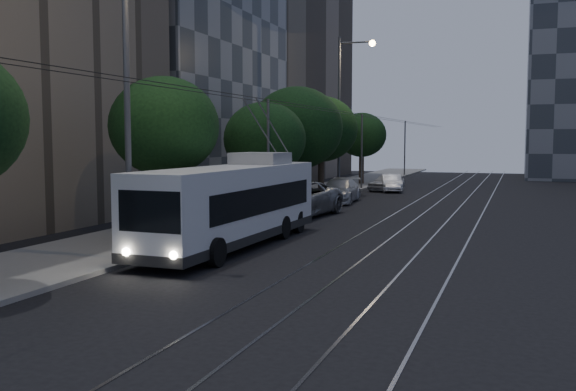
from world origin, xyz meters
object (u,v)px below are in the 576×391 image
(car_white_b, at_px, (340,191))
(streetlamp_far, at_px, (345,101))
(car_white_a, at_px, (315,199))
(trolleybus, at_px, (233,204))
(car_white_c, at_px, (391,183))
(car_white_d, at_px, (386,182))
(pickup_silver, at_px, (296,199))
(streetlamp_near, at_px, (138,56))

(car_white_b, height_order, streetlamp_far, streetlamp_far)
(car_white_a, relative_size, streetlamp_far, 0.32)
(trolleybus, distance_m, car_white_a, 12.85)
(car_white_c, height_order, streetlamp_far, streetlamp_far)
(trolleybus, bearing_deg, car_white_b, 93.59)
(car_white_d, bearing_deg, pickup_silver, -76.69)
(car_white_b, bearing_deg, car_white_c, 77.04)
(trolleybus, distance_m, car_white_c, 27.19)
(car_white_c, xyz_separation_m, streetlamp_far, (-2.66, -3.96, 6.05))
(car_white_a, relative_size, car_white_c, 0.89)
(car_white_b, relative_size, streetlamp_far, 0.46)
(trolleybus, distance_m, pickup_silver, 9.53)
(trolleybus, bearing_deg, streetlamp_far, 95.90)
(car_white_b, relative_size, car_white_c, 1.28)
(car_white_a, relative_size, car_white_b, 0.69)
(trolleybus, height_order, streetlamp_near, streetlamp_near)
(pickup_silver, height_order, car_white_c, pickup_silver)
(car_white_a, xyz_separation_m, streetlamp_near, (-0.47, -16.91, 5.98))
(trolleybus, bearing_deg, streetlamp_near, -106.67)
(trolleybus, distance_m, car_white_d, 27.68)
(streetlamp_far, bearing_deg, car_white_a, -84.14)
(pickup_silver, height_order, car_white_a, pickup_silver)
(trolleybus, bearing_deg, car_white_c, 89.60)
(car_white_c, bearing_deg, trolleybus, -106.46)
(car_white_c, bearing_deg, streetlamp_far, -138.85)
(car_white_a, height_order, car_white_d, car_white_d)
(pickup_silver, distance_m, car_white_c, 17.76)
(pickup_silver, relative_size, car_white_d, 1.70)
(pickup_silver, distance_m, streetlamp_far, 14.94)
(car_white_a, bearing_deg, streetlamp_far, 106.47)
(car_white_a, bearing_deg, trolleybus, -75.56)
(car_white_a, distance_m, streetlamp_near, 17.94)
(car_white_d, distance_m, streetlamp_near, 32.38)
(car_white_c, bearing_deg, car_white_d, 119.00)
(streetlamp_far, bearing_deg, pickup_silver, -85.54)
(trolleybus, relative_size, streetlamp_far, 1.03)
(trolleybus, xyz_separation_m, car_white_d, (0.26, 27.66, -0.93))
(pickup_silver, relative_size, car_white_a, 1.84)
(car_white_c, distance_m, car_white_d, 0.69)
(car_white_d, xyz_separation_m, streetlamp_near, (-1.58, -31.79, 5.93))
(car_white_c, relative_size, streetlamp_near, 0.37)
(car_white_d, distance_m, streetlamp_far, 7.82)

